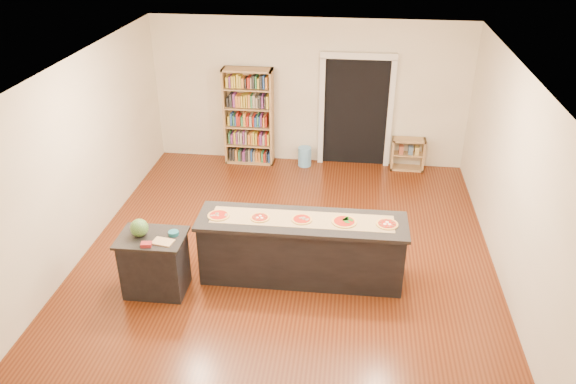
# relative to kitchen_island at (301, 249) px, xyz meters

# --- Properties ---
(room) EXTENTS (6.00, 7.00, 2.80)m
(room) POSITION_rel_kitchen_island_xyz_m (-0.26, 0.42, 0.94)
(room) COLOR #F0E4CA
(room) RESTS_ON ground
(doorway) EXTENTS (1.40, 0.09, 2.21)m
(doorway) POSITION_rel_kitchen_island_xyz_m (0.64, 3.88, 0.74)
(doorway) COLOR black
(doorway) RESTS_ON room
(kitchen_island) EXTENTS (2.80, 0.76, 0.92)m
(kitchen_island) POSITION_rel_kitchen_island_xyz_m (0.00, 0.00, 0.00)
(kitchen_island) COLOR black
(kitchen_island) RESTS_ON ground
(side_counter) EXTENTS (0.86, 0.63, 0.85)m
(side_counter) POSITION_rel_kitchen_island_xyz_m (-1.89, -0.53, -0.04)
(side_counter) COLOR black
(side_counter) RESTS_ON ground
(bookshelf) EXTENTS (0.94, 0.34, 1.89)m
(bookshelf) POSITION_rel_kitchen_island_xyz_m (-1.40, 3.70, 0.48)
(bookshelf) COLOR tan
(bookshelf) RESTS_ON ground
(low_shelf) EXTENTS (0.63, 0.27, 0.63)m
(low_shelf) POSITION_rel_kitchen_island_xyz_m (1.68, 3.73, -0.15)
(low_shelf) COLOR tan
(low_shelf) RESTS_ON ground
(waste_bin) EXTENTS (0.26, 0.26, 0.38)m
(waste_bin) POSITION_rel_kitchen_island_xyz_m (-0.30, 3.65, -0.28)
(waste_bin) COLOR #69B0EA
(waste_bin) RESTS_ON ground
(kraft_paper) EXTENTS (2.43, 0.47, 0.00)m
(kraft_paper) POSITION_rel_kitchen_island_xyz_m (-0.00, 0.02, 0.46)
(kraft_paper) COLOR tan
(kraft_paper) RESTS_ON kitchen_island
(watermelon) EXTENTS (0.23, 0.23, 0.23)m
(watermelon) POSITION_rel_kitchen_island_xyz_m (-2.04, -0.52, 0.50)
(watermelon) COLOR #144214
(watermelon) RESTS_ON side_counter
(cutting_board) EXTENTS (0.29, 0.22, 0.02)m
(cutting_board) POSITION_rel_kitchen_island_xyz_m (-1.70, -0.64, 0.39)
(cutting_board) COLOR tan
(cutting_board) RESTS_ON side_counter
(package_red) EXTENTS (0.14, 0.11, 0.05)m
(package_red) POSITION_rel_kitchen_island_xyz_m (-1.88, -0.75, 0.41)
(package_red) COLOR maroon
(package_red) RESTS_ON side_counter
(package_teal) EXTENTS (0.13, 0.13, 0.05)m
(package_teal) POSITION_rel_kitchen_island_xyz_m (-1.62, -0.45, 0.41)
(package_teal) COLOR #195966
(package_teal) RESTS_ON side_counter
(pizza_a) EXTENTS (0.31, 0.31, 0.02)m
(pizza_a) POSITION_rel_kitchen_island_xyz_m (-1.12, -0.04, 0.47)
(pizza_a) COLOR tan
(pizza_a) RESTS_ON kitchen_island
(pizza_b) EXTENTS (0.26, 0.26, 0.02)m
(pizza_b) POSITION_rel_kitchen_island_xyz_m (-0.56, -0.03, 0.47)
(pizza_b) COLOR tan
(pizza_b) RESTS_ON kitchen_island
(pizza_c) EXTENTS (0.29, 0.29, 0.02)m
(pizza_c) POSITION_rel_kitchen_island_xyz_m (0.00, -0.01, 0.47)
(pizza_c) COLOR tan
(pizza_c) RESTS_ON kitchen_island
(pizza_d) EXTENTS (0.32, 0.32, 0.02)m
(pizza_d) POSITION_rel_kitchen_island_xyz_m (0.56, 0.00, 0.47)
(pizza_d) COLOR tan
(pizza_d) RESTS_ON kitchen_island
(pizza_e) EXTENTS (0.30, 0.30, 0.02)m
(pizza_e) POSITION_rel_kitchen_island_xyz_m (1.12, 0.01, 0.47)
(pizza_e) COLOR tan
(pizza_e) RESTS_ON kitchen_island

